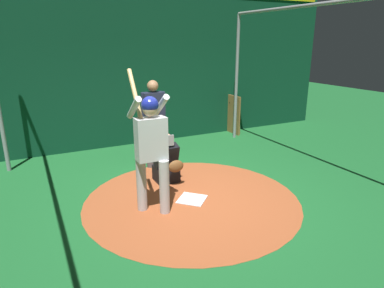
% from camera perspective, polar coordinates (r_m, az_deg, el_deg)
% --- Properties ---
extents(ground_plane, '(27.67, 27.67, 0.00)m').
position_cam_1_polar(ground_plane, '(5.53, 0.00, -9.44)').
color(ground_plane, '#195B28').
extents(dirt_circle, '(3.46, 3.46, 0.01)m').
position_cam_1_polar(dirt_circle, '(5.53, 0.00, -9.41)').
color(dirt_circle, '#9E4C28').
rests_on(dirt_circle, ground).
extents(home_plate, '(0.59, 0.59, 0.01)m').
position_cam_1_polar(home_plate, '(5.53, 0.00, -9.33)').
color(home_plate, white).
rests_on(home_plate, dirt_circle).
extents(batter, '(0.68, 0.49, 2.09)m').
position_cam_1_polar(batter, '(4.84, -7.00, 0.03)').
color(batter, '#B3B3B7').
rests_on(batter, ground).
extents(catcher, '(0.58, 0.40, 0.92)m').
position_cam_1_polar(catcher, '(6.09, -4.26, -3.28)').
color(catcher, black).
rests_on(catcher, ground).
extents(umpire, '(0.22, 0.49, 1.75)m').
position_cam_1_polar(umpire, '(6.70, -6.49, 4.20)').
color(umpire, '#4C4C51').
rests_on(umpire, ground).
extents(back_wall, '(0.23, 11.67, 3.80)m').
position_cam_1_polar(back_wall, '(8.27, -11.34, 12.91)').
color(back_wall, '#0C3D26').
rests_on(back_wall, ground).
extents(cage_frame, '(5.67, 5.43, 3.13)m').
position_cam_1_polar(cage_frame, '(4.96, 0.00, 13.70)').
color(cage_frame, gray).
rests_on(cage_frame, ground).
extents(bat_rack, '(0.82, 0.20, 1.05)m').
position_cam_1_polar(bat_rack, '(9.45, 6.75, 4.90)').
color(bat_rack, olive).
rests_on(bat_rack, ground).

